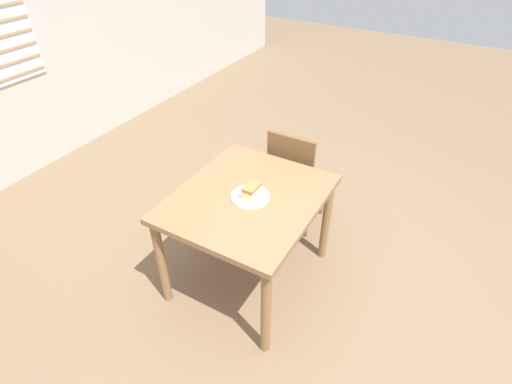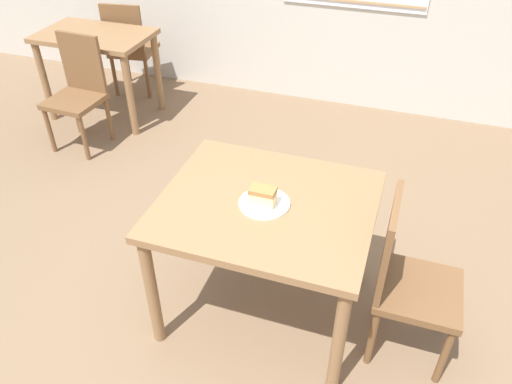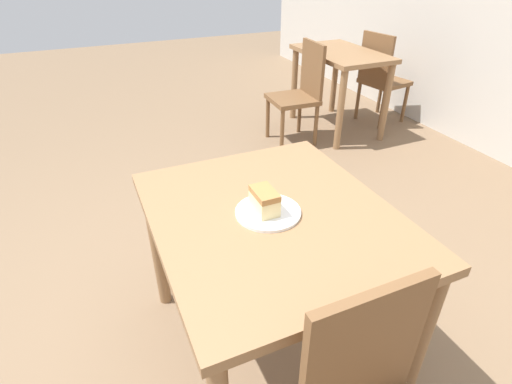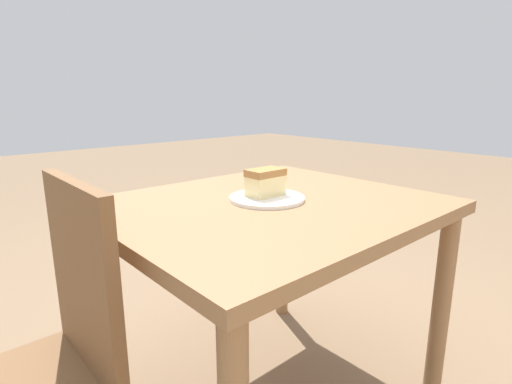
{
  "view_description": "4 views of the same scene",
  "coord_description": "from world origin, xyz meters",
  "px_view_note": "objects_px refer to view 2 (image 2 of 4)",
  "views": [
    {
      "loc": [
        -1.65,
        -0.63,
        2.26
      ],
      "look_at": [
        0.07,
        0.36,
        0.78
      ],
      "focal_mm": 28.0,
      "sensor_mm": 36.0,
      "label": 1
    },
    {
      "loc": [
        0.6,
        -1.37,
        2.2
      ],
      "look_at": [
        0.01,
        0.38,
        0.81
      ],
      "focal_mm": 35.0,
      "sensor_mm": 36.0,
      "label": 2
    },
    {
      "loc": [
        1.14,
        -0.14,
        1.58
      ],
      "look_at": [
        -0.0,
        0.37,
        0.81
      ],
      "focal_mm": 28.0,
      "sensor_mm": 36.0,
      "label": 3
    },
    {
      "loc": [
        0.9,
        1.3,
        1.07
      ],
      "look_at": [
        0.05,
        0.34,
        0.75
      ],
      "focal_mm": 28.0,
      "sensor_mm": 36.0,
      "label": 4
    }
  ],
  "objects_px": {
    "dining_table_near": "(267,218)",
    "plate": "(264,203)",
    "chair_far_opposite": "(130,46)",
    "chair_far_corner": "(78,90)",
    "dining_table_far": "(97,49)",
    "cake_slice": "(263,196)",
    "chair_near_window": "(406,278)"
  },
  "relations": [
    {
      "from": "chair_near_window",
      "to": "chair_far_opposite",
      "type": "bearing_deg",
      "value": 51.29
    },
    {
      "from": "chair_far_corner",
      "to": "chair_far_opposite",
      "type": "distance_m",
      "value": 0.97
    },
    {
      "from": "chair_far_corner",
      "to": "plate",
      "type": "distance_m",
      "value": 2.32
    },
    {
      "from": "dining_table_far",
      "to": "plate",
      "type": "relative_size",
      "value": 3.86
    },
    {
      "from": "chair_far_opposite",
      "to": "dining_table_far",
      "type": "bearing_deg",
      "value": 78.6
    },
    {
      "from": "chair_far_corner",
      "to": "plate",
      "type": "bearing_deg",
      "value": -29.52
    },
    {
      "from": "chair_far_corner",
      "to": "dining_table_near",
      "type": "bearing_deg",
      "value": -29.05
    },
    {
      "from": "plate",
      "to": "cake_slice",
      "type": "xyz_separation_m",
      "value": [
        -0.01,
        -0.01,
        0.05
      ]
    },
    {
      "from": "chair_near_window",
      "to": "chair_far_opposite",
      "type": "relative_size",
      "value": 1.0
    },
    {
      "from": "plate",
      "to": "cake_slice",
      "type": "distance_m",
      "value": 0.05
    },
    {
      "from": "dining_table_far",
      "to": "chair_far_opposite",
      "type": "height_order",
      "value": "chair_far_opposite"
    },
    {
      "from": "dining_table_near",
      "to": "cake_slice",
      "type": "bearing_deg",
      "value": -108.98
    },
    {
      "from": "cake_slice",
      "to": "chair_near_window",
      "type": "bearing_deg",
      "value": 1.43
    },
    {
      "from": "chair_near_window",
      "to": "chair_far_opposite",
      "type": "xyz_separation_m",
      "value": [
        -2.73,
        2.19,
        0.0
      ]
    },
    {
      "from": "chair_near_window",
      "to": "cake_slice",
      "type": "relative_size",
      "value": 7.24
    },
    {
      "from": "chair_near_window",
      "to": "plate",
      "type": "height_order",
      "value": "chair_near_window"
    },
    {
      "from": "dining_table_near",
      "to": "chair_far_opposite",
      "type": "relative_size",
      "value": 1.15
    },
    {
      "from": "dining_table_far",
      "to": "chair_far_corner",
      "type": "relative_size",
      "value": 1.06
    },
    {
      "from": "chair_near_window",
      "to": "chair_far_corner",
      "type": "bearing_deg",
      "value": 65.09
    },
    {
      "from": "chair_near_window",
      "to": "chair_far_corner",
      "type": "height_order",
      "value": "same"
    },
    {
      "from": "chair_far_opposite",
      "to": "chair_near_window",
      "type": "bearing_deg",
      "value": 132.3
    },
    {
      "from": "chair_far_corner",
      "to": "plate",
      "type": "relative_size",
      "value": 3.64
    },
    {
      "from": "dining_table_near",
      "to": "plate",
      "type": "relative_size",
      "value": 4.18
    },
    {
      "from": "dining_table_far",
      "to": "chair_far_opposite",
      "type": "distance_m",
      "value": 0.5
    },
    {
      "from": "dining_table_far",
      "to": "cake_slice",
      "type": "relative_size",
      "value": 7.67
    },
    {
      "from": "dining_table_far",
      "to": "plate",
      "type": "xyz_separation_m",
      "value": [
        2.06,
        -1.71,
        0.13
      ]
    },
    {
      "from": "chair_near_window",
      "to": "chair_far_opposite",
      "type": "distance_m",
      "value": 3.5
    },
    {
      "from": "dining_table_near",
      "to": "plate",
      "type": "xyz_separation_m",
      "value": [
        -0.01,
        -0.02,
        0.11
      ]
    },
    {
      "from": "dining_table_far",
      "to": "cake_slice",
      "type": "distance_m",
      "value": 2.69
    },
    {
      "from": "dining_table_far",
      "to": "chair_far_corner",
      "type": "distance_m",
      "value": 0.51
    },
    {
      "from": "dining_table_far",
      "to": "cake_slice",
      "type": "bearing_deg",
      "value": -40.11
    },
    {
      "from": "dining_table_near",
      "to": "cake_slice",
      "type": "xyz_separation_m",
      "value": [
        -0.01,
        -0.03,
        0.16
      ]
    }
  ]
}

